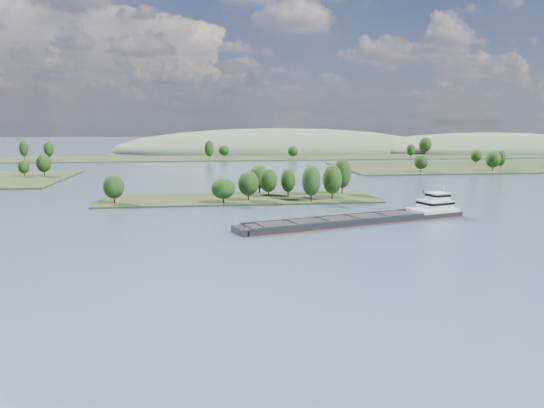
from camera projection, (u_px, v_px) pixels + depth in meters
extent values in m
plane|color=#385161|center=(256.00, 234.00, 133.92)|extent=(1800.00, 1800.00, 0.00)
cube|color=#223015|center=(239.00, 200.00, 192.72)|extent=(100.00, 30.00, 1.20)
cylinder|color=black|center=(311.00, 196.00, 184.01)|extent=(0.50, 0.50, 4.07)
ellipsoid|color=black|center=(311.00, 181.00, 183.21)|extent=(6.68, 6.68, 10.47)
cylinder|color=black|center=(260.00, 189.00, 204.60)|extent=(0.50, 0.50, 3.64)
ellipsoid|color=black|center=(260.00, 177.00, 203.89)|extent=(8.46, 8.46, 9.36)
cylinder|color=black|center=(249.00, 195.00, 187.03)|extent=(0.50, 0.50, 3.38)
ellipsoid|color=black|center=(248.00, 183.00, 186.37)|extent=(7.46, 7.46, 8.69)
cylinder|color=black|center=(268.00, 192.00, 195.58)|extent=(0.50, 0.50, 3.47)
ellipsoid|color=black|center=(268.00, 180.00, 194.90)|extent=(6.60, 6.60, 8.92)
cylinder|color=black|center=(223.00, 199.00, 181.35)|extent=(0.50, 0.50, 2.80)
ellipsoid|color=black|center=(223.00, 188.00, 180.80)|extent=(8.31, 8.31, 7.21)
cylinder|color=black|center=(114.00, 199.00, 180.28)|extent=(0.50, 0.50, 3.20)
ellipsoid|color=black|center=(114.00, 187.00, 179.66)|extent=(7.13, 7.13, 8.23)
cylinder|color=black|center=(288.00, 192.00, 196.25)|extent=(0.50, 0.50, 3.42)
ellipsoid|color=black|center=(288.00, 180.00, 195.59)|extent=(5.60, 5.60, 8.81)
cylinder|color=black|center=(342.00, 188.00, 203.93)|extent=(0.50, 0.50, 4.51)
ellipsoid|color=black|center=(342.00, 173.00, 203.05)|extent=(6.67, 6.67, 11.61)
cylinder|color=black|center=(332.00, 194.00, 189.14)|extent=(0.50, 0.50, 4.05)
ellipsoid|color=black|center=(332.00, 179.00, 188.35)|extent=(7.01, 7.01, 10.42)
cylinder|color=black|center=(311.00, 190.00, 201.12)|extent=(0.50, 0.50, 3.69)
ellipsoid|color=black|center=(311.00, 178.00, 200.39)|extent=(6.87, 6.87, 9.49)
cylinder|color=black|center=(44.00, 172.00, 269.38)|extent=(0.50, 0.50, 3.69)
ellipsoid|color=black|center=(44.00, 163.00, 268.66)|extent=(7.31, 7.31, 9.48)
cylinder|color=black|center=(24.00, 174.00, 266.87)|extent=(0.50, 0.50, 2.72)
ellipsoid|color=black|center=(24.00, 167.00, 266.34)|extent=(5.44, 5.44, 7.00)
cylinder|color=black|center=(421.00, 169.00, 291.20)|extent=(0.50, 0.50, 3.12)
ellipsoid|color=black|center=(421.00, 162.00, 290.59)|extent=(7.71, 7.71, 8.02)
cylinder|color=black|center=(493.00, 168.00, 297.39)|extent=(0.50, 0.50, 3.64)
ellipsoid|color=black|center=(493.00, 159.00, 296.68)|extent=(8.40, 8.40, 9.36)
cylinder|color=black|center=(500.00, 166.00, 311.20)|extent=(0.50, 0.50, 3.46)
ellipsoid|color=black|center=(501.00, 158.00, 310.52)|extent=(5.79, 5.79, 8.91)
cylinder|color=black|center=(476.00, 162.00, 344.45)|extent=(0.50, 0.50, 3.04)
ellipsoid|color=black|center=(476.00, 156.00, 343.86)|extent=(7.15, 7.15, 7.81)
cube|color=#223015|center=(220.00, 159.00, 408.29)|extent=(900.00, 60.00, 1.20)
cylinder|color=black|center=(24.00, 156.00, 388.85)|extent=(0.50, 0.50, 4.64)
ellipsoid|color=black|center=(24.00, 148.00, 387.94)|extent=(6.26, 6.26, 11.94)
cylinder|color=black|center=(411.00, 155.00, 409.15)|extent=(0.50, 0.50, 3.46)
ellipsoid|color=black|center=(411.00, 150.00, 408.47)|extent=(6.58, 6.58, 8.89)
cylinder|color=black|center=(224.00, 155.00, 413.91)|extent=(0.50, 0.50, 3.09)
ellipsoid|color=black|center=(224.00, 150.00, 413.31)|extent=(8.32, 8.32, 7.94)
cylinder|color=black|center=(425.00, 152.00, 446.83)|extent=(0.50, 0.50, 4.77)
ellipsoid|color=black|center=(425.00, 145.00, 445.90)|extent=(10.52, 10.52, 12.28)
cylinder|color=black|center=(49.00, 157.00, 389.26)|extent=(0.50, 0.50, 4.40)
ellipsoid|color=black|center=(49.00, 149.00, 388.41)|extent=(7.01, 7.01, 11.30)
cylinder|color=black|center=(293.00, 156.00, 403.03)|extent=(0.50, 0.50, 3.08)
ellipsoid|color=black|center=(293.00, 151.00, 402.43)|extent=(8.07, 8.07, 7.92)
cylinder|color=black|center=(209.00, 157.00, 386.89)|extent=(0.50, 0.50, 4.65)
ellipsoid|color=black|center=(209.00, 148.00, 385.98)|extent=(6.81, 6.81, 11.96)
ellipsoid|color=#495C3F|center=(488.00, 151.00, 510.03)|extent=(260.00, 140.00, 36.00)
ellipsoid|color=#495C3F|center=(279.00, 151.00, 513.93)|extent=(320.00, 160.00, 44.00)
cube|color=black|center=(358.00, 221.00, 148.35)|extent=(68.65, 28.95, 1.90)
cube|color=maroon|center=(358.00, 223.00, 148.41)|extent=(68.87, 29.17, 0.22)
cube|color=black|center=(329.00, 217.00, 149.10)|extent=(51.30, 16.37, 0.69)
cube|color=black|center=(345.00, 222.00, 141.49)|extent=(51.30, 16.37, 0.69)
cube|color=black|center=(337.00, 219.00, 145.32)|extent=(51.88, 22.95, 0.26)
cube|color=black|center=(274.00, 224.00, 137.38)|extent=(9.55, 9.10, 0.30)
cube|color=black|center=(306.00, 221.00, 141.33)|extent=(9.55, 9.10, 0.30)
cube|color=black|center=(337.00, 219.00, 145.28)|extent=(9.55, 9.10, 0.30)
cube|color=black|center=(366.00, 216.00, 149.22)|extent=(9.55, 9.10, 0.30)
cube|color=black|center=(393.00, 214.00, 153.17)|extent=(9.55, 9.10, 0.30)
cube|color=black|center=(241.00, 231.00, 133.77)|extent=(4.81, 8.21, 1.73)
cylinder|color=black|center=(244.00, 226.00, 133.94)|extent=(0.26, 0.26, 1.90)
cube|color=silver|center=(433.00, 210.00, 159.25)|extent=(15.70, 12.07, 1.04)
cube|color=silver|center=(435.00, 204.00, 159.34)|extent=(10.33, 9.19, 2.60)
cube|color=black|center=(435.00, 203.00, 159.29)|extent=(10.54, 9.41, 0.78)
cube|color=silver|center=(438.00, 196.00, 159.35)|extent=(6.51, 6.51, 1.90)
cube|color=black|center=(438.00, 195.00, 159.30)|extent=(6.72, 6.72, 0.69)
cube|color=silver|center=(438.00, 193.00, 159.19)|extent=(6.94, 6.94, 0.17)
cylinder|color=silver|center=(444.00, 189.00, 159.93)|extent=(0.22, 0.22, 2.25)
cylinder|color=black|center=(423.00, 192.00, 160.06)|extent=(0.54, 0.54, 1.04)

